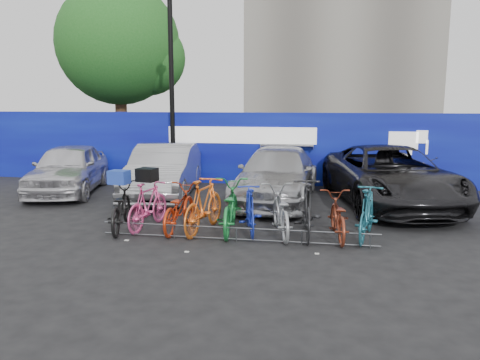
% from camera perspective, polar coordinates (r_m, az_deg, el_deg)
% --- Properties ---
extents(ground, '(100.00, 100.00, 0.00)m').
position_cam_1_polar(ground, '(10.01, 0.16, -6.52)').
color(ground, black).
rests_on(ground, ground).
extents(hoarding, '(22.00, 0.18, 2.40)m').
position_cam_1_polar(hoarding, '(15.65, 3.82, 3.82)').
color(hoarding, '#090980').
rests_on(hoarding, ground).
extents(tree, '(5.40, 5.20, 7.80)m').
position_cam_1_polar(tree, '(21.38, -13.96, 15.51)').
color(tree, '#382314').
rests_on(tree, ground).
extents(lamppost, '(0.25, 0.50, 6.11)m').
position_cam_1_polar(lamppost, '(15.64, -8.33, 11.32)').
color(lamppost, black).
rests_on(lamppost, ground).
extents(bike_rack, '(5.60, 0.03, 0.30)m').
position_cam_1_polar(bike_rack, '(9.40, -0.44, -6.57)').
color(bike_rack, '#595B60').
rests_on(bike_rack, ground).
extents(car_0, '(2.78, 4.70, 1.50)m').
position_cam_1_polar(car_0, '(15.16, -20.16, 1.33)').
color(car_0, silver).
rests_on(car_0, ground).
extents(car_1, '(2.22, 4.83, 1.53)m').
position_cam_1_polar(car_1, '(13.77, -9.23, 1.09)').
color(car_1, '#9E9FA2').
rests_on(car_1, ground).
extents(car_2, '(2.28, 5.12, 1.46)m').
position_cam_1_polar(car_2, '(13.17, 4.53, 0.63)').
color(car_2, '#A6A7AB').
rests_on(car_2, ground).
extents(car_3, '(3.70, 6.12, 1.59)m').
position_cam_1_polar(car_3, '(13.15, 17.76, 0.47)').
color(car_3, black).
rests_on(car_3, ground).
extents(bike_0, '(1.10, 2.04, 1.02)m').
position_cam_1_polar(bike_0, '(10.51, -14.37, -3.19)').
color(bike_0, black).
rests_on(bike_0, ground).
extents(bike_1, '(0.72, 1.81, 1.06)m').
position_cam_1_polar(bike_1, '(10.46, -11.14, -3.01)').
color(bike_1, '#EA4A8F').
rests_on(bike_1, ground).
extents(bike_2, '(0.72, 1.89, 0.98)m').
position_cam_1_polar(bike_2, '(10.24, -7.48, -3.41)').
color(bike_2, '#B12C0E').
rests_on(bike_2, ground).
extents(bike_3, '(0.87, 2.01, 1.17)m').
position_cam_1_polar(bike_3, '(10.03, -4.43, -3.08)').
color(bike_3, orange).
rests_on(bike_3, ground).
extents(bike_4, '(0.91, 2.13, 1.09)m').
position_cam_1_polar(bike_4, '(10.01, -1.29, -3.30)').
color(bike_4, '#1A7A33').
rests_on(bike_4, ground).
extents(bike_5, '(0.85, 1.75, 1.02)m').
position_cam_1_polar(bike_5, '(9.91, 1.21, -3.65)').
color(bike_5, '#1A2EB5').
rests_on(bike_5, ground).
extents(bike_6, '(1.10, 2.05, 1.02)m').
position_cam_1_polar(bike_6, '(9.82, 4.91, -3.79)').
color(bike_6, '#929699').
rests_on(bike_6, ground).
extents(bike_7, '(0.70, 2.00, 1.18)m').
position_cam_1_polar(bike_7, '(9.75, 8.17, -3.49)').
color(bike_7, black).
rests_on(bike_7, ground).
extents(bike_8, '(0.80, 1.83, 0.93)m').
position_cam_1_polar(bike_8, '(9.74, 11.78, -4.34)').
color(bike_8, maroon).
rests_on(bike_8, ground).
extents(bike_9, '(0.91, 1.88, 1.09)m').
position_cam_1_polar(bike_9, '(9.81, 15.22, -3.92)').
color(bike_9, '#1E6071').
rests_on(bike_9, ground).
extents(cargo_crate, '(0.45, 0.36, 0.29)m').
position_cam_1_polar(cargo_crate, '(10.39, -14.52, 0.33)').
color(cargo_crate, '#203EA9').
rests_on(cargo_crate, bike_0).
extents(cargo_topcase, '(0.45, 0.42, 0.29)m').
position_cam_1_polar(cargo_topcase, '(10.34, -11.26, 0.63)').
color(cargo_topcase, black).
rests_on(cargo_topcase, bike_1).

